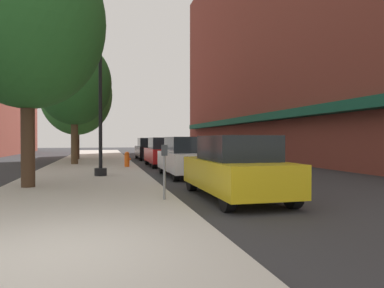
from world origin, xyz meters
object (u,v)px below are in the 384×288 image
at_px(parking_meter_near, 164,165).
at_px(car_white, 187,157).
at_px(car_red, 164,152).
at_px(tree_far, 74,83).
at_px(tree_near, 76,95).
at_px(car_black, 149,149).
at_px(tree_mid, 27,21).
at_px(lamppost, 100,98).
at_px(fire_hydrant, 127,159).
at_px(car_yellow, 235,168).

xyz_separation_m(parking_meter_near, car_white, (1.95, 6.04, -0.14)).
bearing_deg(car_red, tree_far, 167.10).
distance_m(parking_meter_near, car_red, 12.08).
relative_size(tree_near, car_black, 1.77).
bearing_deg(tree_near, tree_mid, -91.07).
xyz_separation_m(tree_mid, tree_far, (0.56, 10.06, -0.31)).
height_order(tree_near, tree_mid, tree_mid).
height_order(lamppost, car_black, lamppost).
xyz_separation_m(tree_mid, car_red, (5.59, 8.74, -4.33)).
xyz_separation_m(fire_hydrant, car_yellow, (2.19, -10.10, 0.29)).
distance_m(car_white, car_red, 5.88).
bearing_deg(car_red, lamppost, -118.91).
xyz_separation_m(car_red, car_black, (0.00, 6.97, 0.00)).
height_order(lamppost, fire_hydrant, lamppost).
distance_m(tree_near, tree_mid, 15.46).
distance_m(tree_near, car_red, 9.44).
relative_size(lamppost, car_red, 1.37).
xyz_separation_m(lamppost, tree_far, (-1.54, 7.18, 1.62)).
bearing_deg(car_white, tree_mid, -152.86).
distance_m(lamppost, car_white, 4.23).
height_order(lamppost, tree_near, tree_near).
relative_size(tree_near, car_red, 1.77).
relative_size(fire_hydrant, car_yellow, 0.18).
bearing_deg(fire_hydrant, car_black, 75.45).
bearing_deg(tree_mid, car_white, 27.05).
bearing_deg(tree_mid, car_yellow, -26.84).
distance_m(tree_near, car_black, 6.64).
xyz_separation_m(car_white, car_red, (0.00, 5.88, 0.00)).
height_order(fire_hydrant, car_red, car_red).
bearing_deg(car_yellow, car_red, 89.00).
distance_m(lamppost, tree_far, 7.52).
bearing_deg(tree_near, tree_far, -87.09).
height_order(tree_far, car_yellow, tree_far).
relative_size(fire_hydrant, tree_mid, 0.10).
bearing_deg(tree_near, car_red, -51.74).
xyz_separation_m(tree_near, car_yellow, (5.30, -18.28, -3.99)).
relative_size(parking_meter_near, tree_mid, 0.17).
bearing_deg(car_white, tree_near, 112.90).
distance_m(tree_near, tree_far, 5.40).
height_order(car_yellow, car_white, same).
xyz_separation_m(tree_near, car_black, (5.30, 0.25, -3.99)).
xyz_separation_m(tree_far, car_yellow, (5.02, -12.89, -4.02)).
height_order(fire_hydrant, car_black, car_black).
bearing_deg(fire_hydrant, car_white, -63.69).
height_order(tree_far, car_red, tree_far).
relative_size(tree_mid, car_red, 1.79).
bearing_deg(fire_hydrant, parking_meter_near, -88.70).
bearing_deg(car_white, fire_hydrant, 116.41).
xyz_separation_m(car_yellow, car_black, (0.00, 18.53, 0.00)).
bearing_deg(car_white, car_black, 90.10).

